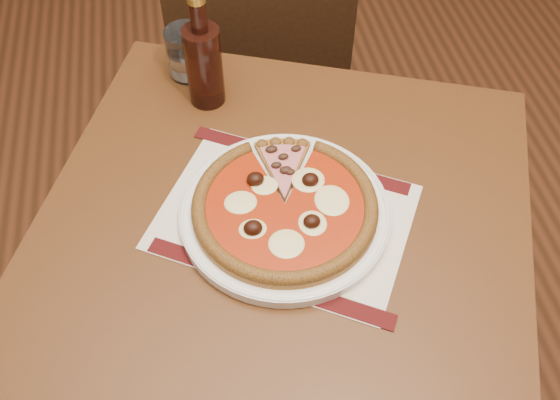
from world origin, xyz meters
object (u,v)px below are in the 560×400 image
object	(u,v)px
chair_far	(259,74)
water_glass	(187,52)
table	(282,255)
bottle	(204,62)
plate	(285,213)
pizza	(285,206)

from	to	relation	value
chair_far	water_glass	xyz separation A→B (m)	(-0.17, -0.26, 0.29)
table	bottle	world-z (taller)	bottle
chair_far	plate	distance (m)	0.70
bottle	chair_far	bearing A→B (deg)	66.91
chair_far	pizza	xyz separation A→B (m)	(-0.05, -0.65, 0.27)
table	chair_far	bearing A→B (deg)	85.01
chair_far	bottle	xyz separation A→B (m)	(-0.15, -0.34, 0.33)
plate	bottle	bearing A→B (deg)	107.01
water_glass	pizza	bearing A→B (deg)	-72.81
bottle	table	bearing A→B (deg)	-74.30
plate	bottle	xyz separation A→B (m)	(-0.09, 0.31, 0.08)
table	bottle	distance (m)	0.38
pizza	bottle	world-z (taller)	bottle
table	water_glass	bearing A→B (deg)	106.18
table	chair_far	xyz separation A→B (m)	(0.06, 0.66, -0.14)
table	plate	world-z (taller)	plate
water_glass	bottle	world-z (taller)	bottle
table	pizza	xyz separation A→B (m)	(0.01, 0.01, 0.13)
plate	bottle	distance (m)	0.33
water_glass	bottle	size ratio (longest dim) A/B	0.43
chair_far	plate	world-z (taller)	chair_far
plate	water_glass	size ratio (longest dim) A/B	3.51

